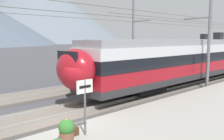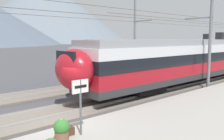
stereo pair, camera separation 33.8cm
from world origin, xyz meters
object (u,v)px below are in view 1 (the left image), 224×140
at_px(train_near_platform, 195,58).
at_px(catenary_mast_far_side, 134,35).
at_px(potted_plant_platform_edge, 66,130).
at_px(handbag_near_sign, 74,131).
at_px(platform_sign, 85,95).
at_px(train_far_track, 184,53).
at_px(catenary_mast_mid, 207,40).

relative_size(train_near_platform, catenary_mast_far_side, 0.56).
distance_m(catenary_mast_far_side, potted_plant_platform_edge, 18.70).
height_order(handbag_near_sign, potted_plant_platform_edge, potted_plant_platform_edge).
xyz_separation_m(train_near_platform, platform_sign, (-14.88, -3.69, -0.37)).
distance_m(train_far_track, catenary_mast_mid, 10.47).
relative_size(platform_sign, potted_plant_platform_edge, 2.60).
relative_size(train_far_track, potted_plant_platform_edge, 37.49).
relative_size(catenary_mast_mid, catenary_mast_far_side, 1.00).
relative_size(catenary_mast_mid, handbag_near_sign, 109.34).
bearing_deg(catenary_mast_far_side, train_far_track, -16.69).
bearing_deg(platform_sign, handbag_near_sign, 146.20).
bearing_deg(train_far_track, catenary_mast_mid, -139.50).
bearing_deg(catenary_mast_mid, train_far_track, 40.50).
xyz_separation_m(catenary_mast_mid, potted_plant_platform_edge, (-13.83, -1.80, -3.11)).
bearing_deg(train_far_track, catenary_mast_far_side, 163.31).
height_order(catenary_mast_mid, handbag_near_sign, catenary_mast_mid).
bearing_deg(potted_plant_platform_edge, platform_sign, 2.40).
relative_size(platform_sign, handbag_near_sign, 4.82).
height_order(train_near_platform, train_far_track, same).
bearing_deg(catenary_mast_mid, train_near_platform, 45.54).
relative_size(catenary_mast_mid, potted_plant_platform_edge, 59.00).
relative_size(train_near_platform, potted_plant_platform_edge, 33.21).
distance_m(platform_sign, handbag_near_sign, 1.46).
bearing_deg(train_far_track, potted_plant_platform_edge, -158.56).
height_order(catenary_mast_far_side, potted_plant_platform_edge, catenary_mast_far_side).
height_order(train_near_platform, handbag_near_sign, train_near_platform).
distance_m(catenary_mast_mid, platform_sign, 13.26).
xyz_separation_m(platform_sign, potted_plant_platform_edge, (-0.84, -0.04, -1.12)).
distance_m(platform_sign, potted_plant_platform_edge, 1.40).
bearing_deg(train_far_track, platform_sign, -157.86).
distance_m(handbag_near_sign, potted_plant_platform_edge, 0.63).
bearing_deg(catenary_mast_far_side, handbag_near_sign, -144.82).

